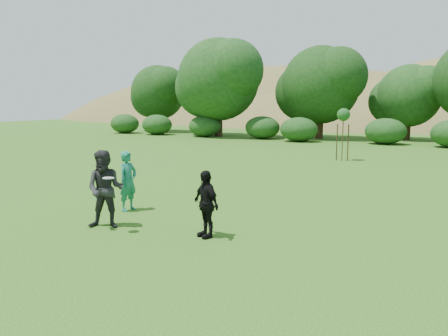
% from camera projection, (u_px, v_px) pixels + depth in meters
% --- Properties ---
extents(ground, '(120.00, 120.00, 0.00)m').
position_uv_depth(ground, '(171.00, 225.00, 11.31)').
color(ground, '#19470C').
rests_on(ground, ground).
extents(player_teal, '(0.46, 0.67, 1.76)m').
position_uv_depth(player_teal, '(128.00, 181.00, 12.73)').
color(player_teal, '#186E55').
rests_on(player_teal, ground).
extents(player_grey, '(1.19, 1.08, 1.98)m').
position_uv_depth(player_grey, '(105.00, 189.00, 10.96)').
color(player_grey, '#242326').
rests_on(player_grey, ground).
extents(player_black, '(1.01, 0.79, 1.60)m').
position_uv_depth(player_black, '(206.00, 204.00, 10.21)').
color(player_black, black).
rests_on(player_black, ground).
extents(frisbee, '(0.27, 0.27, 0.04)m').
position_uv_depth(frisbee, '(108.00, 178.00, 10.41)').
color(frisbee, white).
rests_on(frisbee, ground).
extents(sapling, '(0.70, 0.70, 2.85)m').
position_uv_depth(sapling, '(343.00, 116.00, 23.53)').
color(sapling, '#3E2C18').
rests_on(sapling, ground).
extents(hillside, '(150.00, 72.00, 52.00)m').
position_uv_depth(hillside, '(399.00, 193.00, 73.45)').
color(hillside, olive).
rests_on(hillside, ground).
extents(tree_row, '(53.92, 10.38, 9.62)m').
position_uv_depth(tree_row, '(410.00, 80.00, 34.31)').
color(tree_row, '#3A2616').
rests_on(tree_row, ground).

